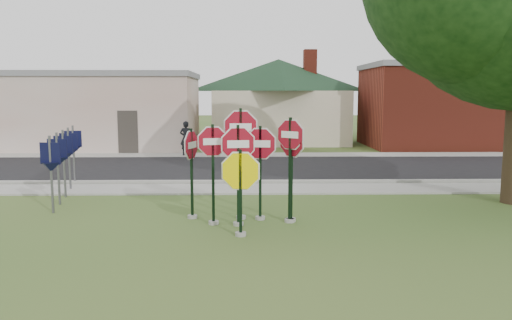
{
  "coord_description": "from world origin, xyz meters",
  "views": [
    {
      "loc": [
        -0.0,
        -10.13,
        3.06
      ],
      "look_at": [
        0.21,
        2.0,
        1.43
      ],
      "focal_mm": 35.0,
      "sensor_mm": 36.0,
      "label": 1
    }
  ],
  "objects_px": {
    "stop_sign_center": "(238,161)",
    "stop_sign_left": "(213,162)",
    "stop_sign_yellow": "(241,183)",
    "pedestrian": "(186,138)"
  },
  "relations": [
    {
      "from": "stop_sign_center",
      "to": "stop_sign_left",
      "type": "distance_m",
      "value": 0.6
    },
    {
      "from": "stop_sign_left",
      "to": "stop_sign_yellow",
      "type": "bearing_deg",
      "value": -56.28
    },
    {
      "from": "pedestrian",
      "to": "stop_sign_center",
      "type": "bearing_deg",
      "value": 111.79
    },
    {
      "from": "stop_sign_left",
      "to": "pedestrian",
      "type": "relative_size",
      "value": 1.47
    },
    {
      "from": "stop_sign_center",
      "to": "stop_sign_yellow",
      "type": "relative_size",
      "value": 1.23
    },
    {
      "from": "stop_sign_center",
      "to": "pedestrian",
      "type": "height_order",
      "value": "stop_sign_center"
    },
    {
      "from": "stop_sign_left",
      "to": "pedestrian",
      "type": "height_order",
      "value": "stop_sign_left"
    },
    {
      "from": "stop_sign_left",
      "to": "pedestrian",
      "type": "bearing_deg",
      "value": 99.71
    },
    {
      "from": "stop_sign_yellow",
      "to": "stop_sign_center",
      "type": "bearing_deg",
      "value": 94.36
    },
    {
      "from": "stop_sign_left",
      "to": "stop_sign_center",
      "type": "bearing_deg",
      "value": -11.38
    }
  ]
}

